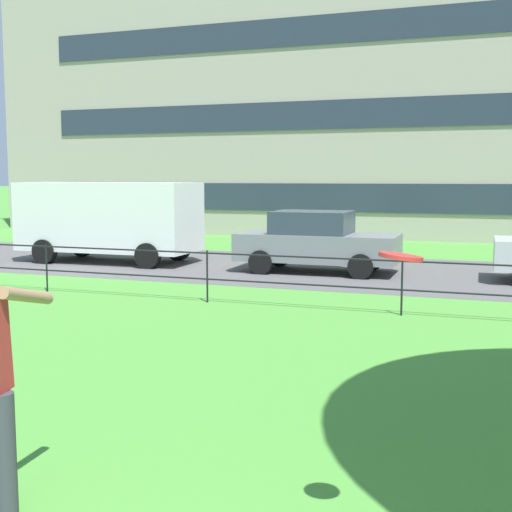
# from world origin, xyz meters

# --- Properties ---
(street_strip) EXTENTS (80.00, 6.55, 0.01)m
(street_strip) POSITION_xyz_m (0.00, 16.41, 0.00)
(street_strip) COLOR #565454
(street_strip) RESTS_ON ground
(park_fence) EXTENTS (36.77, 0.04, 1.00)m
(park_fence) POSITION_xyz_m (0.00, 11.14, 0.67)
(park_fence) COLOR black
(park_fence) RESTS_ON ground
(frisbee) EXTENTS (0.35, 0.35, 0.06)m
(frisbee) POSITION_xyz_m (1.03, 3.50, 1.91)
(frisbee) COLOR red
(panel_van_center) EXTENTS (5.04, 2.18, 2.24)m
(panel_van_center) POSITION_xyz_m (-8.82, 15.96, 1.27)
(panel_van_center) COLOR white
(panel_van_center) RESTS_ON ground
(car_grey_far_right) EXTENTS (4.03, 1.86, 1.54)m
(car_grey_far_right) POSITION_xyz_m (-2.80, 15.91, 0.78)
(car_grey_far_right) COLOR slate
(car_grey_far_right) RESTS_ON ground
(apartment_building_background) EXTENTS (38.38, 10.96, 16.33)m
(apartment_building_background) POSITION_xyz_m (-1.01, 30.71, 8.17)
(apartment_building_background) COLOR #ADA393
(apartment_building_background) RESTS_ON ground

